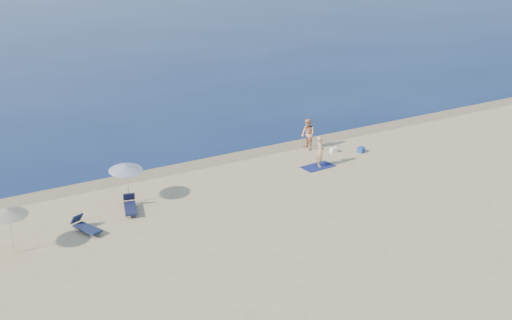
{
  "coord_description": "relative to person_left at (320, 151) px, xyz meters",
  "views": [
    {
      "loc": [
        -16.6,
        -11.53,
        13.17
      ],
      "look_at": [
        -0.45,
        16.0,
        1.0
      ],
      "focal_mm": 45.0,
      "sensor_mm": 36.0,
      "label": 1
    }
  ],
  "objects": [
    {
      "name": "wet_sand_strip",
      "position": [
        -3.46,
        3.8,
        -0.89
      ],
      "size": [
        240.0,
        1.6,
        0.0
      ],
      "primitive_type": "cube",
      "color": "#847254",
      "rests_on": "ground"
    },
    {
      "name": "person_left",
      "position": [
        0.0,
        0.0,
        0.0
      ],
      "size": [
        0.65,
        0.77,
        1.79
      ],
      "primitive_type": "imported",
      "rotation": [
        0.0,
        0.0,
        1.17
      ],
      "color": "tan",
      "rests_on": "ground"
    },
    {
      "name": "person_right",
      "position": [
        1.02,
        2.65,
        0.05
      ],
      "size": [
        0.72,
        0.92,
        1.9
      ],
      "primitive_type": "imported",
      "rotation": [
        0.0,
        0.0,
        -1.57
      ],
      "color": "tan",
      "rests_on": "ground"
    },
    {
      "name": "beach_towel",
      "position": [
        -0.13,
        -0.02,
        -0.88
      ],
      "size": [
        1.88,
        1.12,
        0.03
      ],
      "primitive_type": "cube",
      "rotation": [
        0.0,
        0.0,
        0.06
      ],
      "color": "#0F164F",
      "rests_on": "ground"
    },
    {
      "name": "white_bag",
      "position": [
        2.05,
        1.44,
        -0.74
      ],
      "size": [
        0.37,
        0.32,
        0.31
      ],
      "primitive_type": "cube",
      "rotation": [
        0.0,
        0.0,
        -0.06
      ],
      "color": "white",
      "rests_on": "ground"
    },
    {
      "name": "blue_cooler",
      "position": [
        3.48,
        0.63,
        -0.74
      ],
      "size": [
        0.53,
        0.46,
        0.32
      ],
      "primitive_type": "cube",
      "rotation": [
        0.0,
        0.0,
        0.39
      ],
      "color": "#1B4793",
      "rests_on": "ground"
    },
    {
      "name": "umbrella_near",
      "position": [
        -10.97,
        0.76,
        0.96
      ],
      "size": [
        1.87,
        1.89,
        2.13
      ],
      "rotation": [
        0.0,
        0.0,
        -0.15
      ],
      "color": "silver",
      "rests_on": "ground"
    },
    {
      "name": "umbrella_far",
      "position": [
        -16.82,
        -1.59,
        0.98
      ],
      "size": [
        2.09,
        2.1,
        2.12
      ],
      "rotation": [
        0.0,
        0.0,
        0.39
      ],
      "color": "silver",
      "rests_on": "ground"
    },
    {
      "name": "lounger_left",
      "position": [
        -13.68,
        -1.27,
        -0.64
      ],
      "size": [
        1.08,
        1.69,
        0.71
      ],
      "rotation": [
        0.0,
        0.0,
        0.38
      ],
      "color": "#151E3B",
      "rests_on": "ground"
    },
    {
      "name": "lounger_right",
      "position": [
        -11.22,
        -0.24,
        -0.63
      ],
      "size": [
        1.0,
        1.77,
        0.74
      ],
      "rotation": [
        0.0,
        0.0,
        -0.28
      ],
      "color": "#151939",
      "rests_on": "ground"
    }
  ]
}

